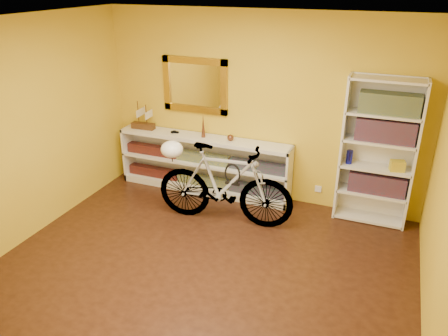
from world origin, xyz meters
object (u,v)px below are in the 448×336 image
at_px(console_unit, 204,164).
at_px(helmet, 172,149).
at_px(bookcase, 378,153).
at_px(bicycle, 224,185).

relative_size(console_unit, helmet, 8.91).
bearing_deg(bookcase, console_unit, -179.40).
height_order(bicycle, helmet, bicycle).
height_order(console_unit, helmet, helmet).
distance_m(bicycle, helmet, 0.81).
bearing_deg(bicycle, console_unit, 34.44).
relative_size(console_unit, bookcase, 1.37).
bearing_deg(helmet, bookcase, 18.66).
height_order(bookcase, helmet, bookcase).
bearing_deg(bicycle, helmet, 90.00).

